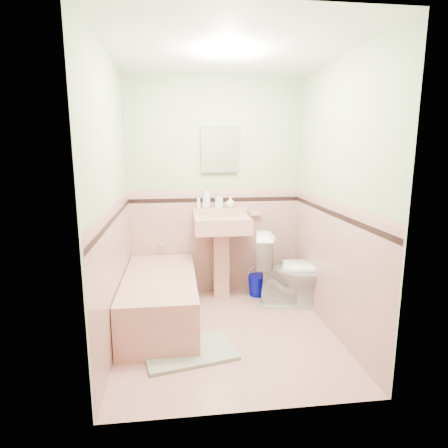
{
  "coord_description": "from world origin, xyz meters",
  "views": [
    {
      "loc": [
        -0.45,
        -3.29,
        1.72
      ],
      "look_at": [
        0.0,
        0.25,
        1.0
      ],
      "focal_mm": 30.52,
      "sensor_mm": 36.0,
      "label": 1
    }
  ],
  "objects": [
    {
      "name": "floor",
      "position": [
        0.0,
        0.0,
        0.0
      ],
      "size": [
        2.2,
        2.2,
        0.0
      ],
      "primitive_type": "plane",
      "color": "tan",
      "rests_on": "ground"
    },
    {
      "name": "ceiling",
      "position": [
        0.0,
        0.0,
        2.5
      ],
      "size": [
        2.2,
        2.2,
        0.0
      ],
      "primitive_type": "plane",
      "rotation": [
        3.14,
        0.0,
        0.0
      ],
      "color": "white",
      "rests_on": "ground"
    },
    {
      "name": "wall_back",
      "position": [
        0.0,
        1.1,
        1.25
      ],
      "size": [
        2.5,
        0.0,
        2.5
      ],
      "primitive_type": "plane",
      "rotation": [
        1.57,
        0.0,
        0.0
      ],
      "color": "#F2E5C5",
      "rests_on": "ground"
    },
    {
      "name": "wall_front",
      "position": [
        0.0,
        -1.1,
        1.25
      ],
      "size": [
        2.5,
        0.0,
        2.5
      ],
      "primitive_type": "plane",
      "rotation": [
        -1.57,
        0.0,
        0.0
      ],
      "color": "#F2E5C5",
      "rests_on": "ground"
    },
    {
      "name": "wall_left",
      "position": [
        -1.0,
        0.0,
        1.25
      ],
      "size": [
        0.0,
        2.5,
        2.5
      ],
      "primitive_type": "plane",
      "rotation": [
        1.57,
        0.0,
        1.57
      ],
      "color": "#F2E5C5",
      "rests_on": "ground"
    },
    {
      "name": "wall_right",
      "position": [
        1.0,
        0.0,
        1.25
      ],
      "size": [
        0.0,
        2.5,
        2.5
      ],
      "primitive_type": "plane",
      "rotation": [
        1.57,
        0.0,
        -1.57
      ],
      "color": "#F2E5C5",
      "rests_on": "ground"
    },
    {
      "name": "wainscot_back",
      "position": [
        0.0,
        1.09,
        0.6
      ],
      "size": [
        2.0,
        0.0,
        2.0
      ],
      "primitive_type": "plane",
      "rotation": [
        1.57,
        0.0,
        0.0
      ],
      "color": "tan",
      "rests_on": "ground"
    },
    {
      "name": "wainscot_front",
      "position": [
        0.0,
        -1.09,
        0.6
      ],
      "size": [
        2.0,
        0.0,
        2.0
      ],
      "primitive_type": "plane",
      "rotation": [
        -1.57,
        0.0,
        0.0
      ],
      "color": "tan",
      "rests_on": "ground"
    },
    {
      "name": "wainscot_left",
      "position": [
        -0.99,
        0.0,
        0.6
      ],
      "size": [
        0.0,
        2.2,
        2.2
      ],
      "primitive_type": "plane",
      "rotation": [
        1.57,
        0.0,
        1.57
      ],
      "color": "tan",
      "rests_on": "ground"
    },
    {
      "name": "wainscot_right",
      "position": [
        0.99,
        0.0,
        0.6
      ],
      "size": [
        0.0,
        2.2,
        2.2
      ],
      "primitive_type": "plane",
      "rotation": [
        1.57,
        0.0,
        -1.57
      ],
      "color": "tan",
      "rests_on": "ground"
    },
    {
      "name": "accent_back",
      "position": [
        0.0,
        1.08,
        1.12
      ],
      "size": [
        2.0,
        0.0,
        2.0
      ],
      "primitive_type": "plane",
      "rotation": [
        1.57,
        0.0,
        0.0
      ],
      "color": "black",
      "rests_on": "ground"
    },
    {
      "name": "accent_front",
      "position": [
        0.0,
        -1.08,
        1.12
      ],
      "size": [
        2.0,
        0.0,
        2.0
      ],
      "primitive_type": "plane",
      "rotation": [
        -1.57,
        0.0,
        0.0
      ],
      "color": "black",
      "rests_on": "ground"
    },
    {
      "name": "accent_left",
      "position": [
        -0.98,
        0.0,
        1.12
      ],
      "size": [
        0.0,
        2.2,
        2.2
      ],
      "primitive_type": "plane",
      "rotation": [
        1.57,
        0.0,
        1.57
      ],
      "color": "black",
      "rests_on": "ground"
    },
    {
      "name": "accent_right",
      "position": [
        0.98,
        0.0,
        1.12
      ],
      "size": [
        0.0,
        2.2,
        2.2
      ],
      "primitive_type": "plane",
      "rotation": [
        1.57,
        0.0,
        -1.57
      ],
      "color": "black",
      "rests_on": "ground"
    },
    {
      "name": "cap_back",
      "position": [
        0.0,
        1.08,
        1.22
      ],
      "size": [
        2.0,
        0.0,
        2.0
      ],
      "primitive_type": "plane",
      "rotation": [
        1.57,
        0.0,
        0.0
      ],
      "color": "tan",
      "rests_on": "ground"
    },
    {
      "name": "cap_front",
      "position": [
        0.0,
        -1.08,
        1.22
      ],
      "size": [
        2.0,
        0.0,
        2.0
      ],
      "primitive_type": "plane",
      "rotation": [
        -1.57,
        0.0,
        0.0
      ],
      "color": "tan",
      "rests_on": "ground"
    },
    {
      "name": "cap_left",
      "position": [
        -0.98,
        0.0,
        1.22
      ],
      "size": [
        0.0,
        2.2,
        2.2
      ],
      "primitive_type": "plane",
      "rotation": [
        1.57,
        0.0,
        1.57
      ],
      "color": "tan",
      "rests_on": "ground"
    },
    {
      "name": "cap_right",
      "position": [
        0.98,
        0.0,
        1.22
      ],
      "size": [
        0.0,
        2.2,
        2.2
      ],
      "primitive_type": "plane",
      "rotation": [
        1.57,
        0.0,
        -1.57
      ],
      "color": "tan",
      "rests_on": "ground"
    },
    {
      "name": "bathtub",
      "position": [
        -0.63,
        0.33,
        0.23
      ],
      "size": [
        0.7,
        1.5,
        0.45
      ],
      "primitive_type": "cube",
      "color": "tan",
      "rests_on": "floor"
    },
    {
      "name": "tub_faucet",
      "position": [
        -0.63,
        1.05,
        0.63
      ],
      "size": [
        0.04,
        0.12,
        0.04
      ],
      "primitive_type": "cylinder",
      "rotation": [
        1.57,
        0.0,
        0.0
      ],
      "color": "silver",
      "rests_on": "wall_back"
    },
    {
      "name": "sink",
      "position": [
        0.05,
        0.86,
        0.48
      ],
      "size": [
        0.62,
        0.51,
        0.97
      ],
      "primitive_type": null,
      "color": "tan",
      "rests_on": "floor"
    },
    {
      "name": "sink_faucet",
      "position": [
        0.05,
        1.0,
        0.95
      ],
      "size": [
        0.02,
        0.02,
        0.1
      ],
      "primitive_type": "cylinder",
      "color": "silver",
      "rests_on": "sink"
    },
    {
      "name": "medicine_cabinet",
      "position": [
        0.05,
        1.07,
        1.7
      ],
      "size": [
        0.41,
        0.04,
        0.51
      ],
      "primitive_type": "cube",
      "color": "white",
      "rests_on": "wall_back"
    },
    {
      "name": "soap_dish",
      "position": [
        0.47,
        1.06,
        0.95
      ],
      "size": [
        0.12,
        0.07,
        0.04
      ],
      "primitive_type": "cube",
      "color": "tan",
      "rests_on": "wall_back"
    },
    {
      "name": "soap_bottle_left",
      "position": [
        -0.1,
        1.04,
        1.16
      ],
      "size": [
        0.11,
        0.11,
        0.25
      ],
      "primitive_type": "imported",
      "rotation": [
        0.0,
        0.0,
        0.21
      ],
      "color": "#B2B2B2",
      "rests_on": "sink"
    },
    {
      "name": "soap_bottle_mid",
      "position": [
        0.04,
        1.04,
        1.12
      ],
      "size": [
        0.09,
        0.1,
        0.18
      ],
      "primitive_type": "imported",
      "rotation": [
        0.0,
        0.0,
        -0.19
      ],
      "color": "#B2B2B2",
      "rests_on": "sink"
    },
    {
      "name": "soap_bottle_right",
      "position": [
        0.18,
        1.04,
        1.1
      ],
      "size": [
        0.12,
        0.12,
        0.13
      ],
      "primitive_type": "imported",
      "rotation": [
        0.0,
        0.0,
        -0.24
      ],
      "color": "#B2B2B2",
      "rests_on": "sink"
    },
    {
      "name": "tube",
      "position": [
        -0.2,
        1.04,
        1.09
      ],
      "size": [
        0.04,
        0.04,
        0.12
      ],
      "primitive_type": "cylinder",
      "rotation": [
        0.0,
        0.0,
        0.25
      ],
      "color": "white",
      "rests_on": "sink"
    },
    {
      "name": "toilet",
      "position": [
        0.79,
        0.58,
        0.4
      ],
      "size": [
        0.86,
        0.6,
        0.8
      ],
      "primitive_type": "imported",
      "rotation": [
        0.0,
        0.0,
        1.36
      ],
      "color": "white",
      "rests_on": "floor"
    },
    {
      "name": "bucket",
      "position": [
        0.49,
        0.89,
        0.12
      ],
      "size": [
        0.29,
        0.29,
        0.24
      ],
      "primitive_type": null,
      "rotation": [
        0.0,
        0.0,
        -0.24
      ],
      "color": "#0003A2",
      "rests_on": "floor"
    },
    {
      "name": "bath_mat",
      "position": [
        -0.37,
        -0.32,
        0.01
      ],
      "size": [
        0.83,
        0.65,
        0.03
      ],
      "primitive_type": "cube",
      "rotation": [
        0.0,
        0.0,
        0.22
      ],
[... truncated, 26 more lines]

